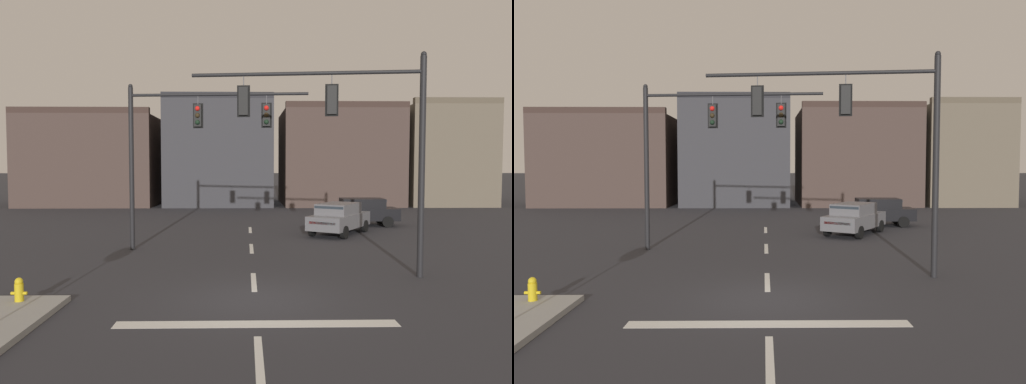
% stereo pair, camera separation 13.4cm
% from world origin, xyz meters
% --- Properties ---
extents(ground_plane, '(400.00, 400.00, 0.00)m').
position_xyz_m(ground_plane, '(0.00, 0.00, 0.00)').
color(ground_plane, '#2B2B30').
extents(stop_bar_paint, '(6.40, 0.50, 0.01)m').
position_xyz_m(stop_bar_paint, '(0.00, -2.00, 0.00)').
color(stop_bar_paint, silver).
rests_on(stop_bar_paint, ground).
extents(lane_centreline, '(0.16, 26.40, 0.01)m').
position_xyz_m(lane_centreline, '(0.00, 2.00, 0.00)').
color(lane_centreline, silver).
rests_on(lane_centreline, ground).
extents(signal_mast_near_side, '(7.42, 1.03, 7.12)m').
position_xyz_m(signal_mast_near_side, '(3.22, 2.82, 4.80)').
color(signal_mast_near_side, black).
rests_on(signal_mast_near_side, ground).
extents(signal_mast_far_side, '(7.43, 0.85, 6.93)m').
position_xyz_m(signal_mast_far_side, '(-2.90, 7.62, 4.75)').
color(signal_mast_far_side, black).
rests_on(signal_mast_far_side, ground).
extents(car_lot_nearside, '(3.89, 4.67, 1.61)m').
position_xyz_m(car_lot_nearside, '(4.57, 12.27, 0.86)').
color(car_lot_nearside, slate).
rests_on(car_lot_nearside, ground).
extents(car_lot_middle, '(4.49, 2.00, 1.61)m').
position_xyz_m(car_lot_middle, '(6.50, 15.83, 0.86)').
color(car_lot_middle, black).
rests_on(car_lot_middle, ground).
extents(fire_hydrant, '(0.40, 0.30, 0.75)m').
position_xyz_m(fire_hydrant, '(-5.95, -0.54, 0.33)').
color(fire_hydrant, gold).
rests_on(fire_hydrant, ground).
extents(building_row, '(40.73, 12.93, 9.52)m').
position_xyz_m(building_row, '(2.11, 32.97, 4.25)').
color(building_row, '#473833').
rests_on(building_row, ground).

